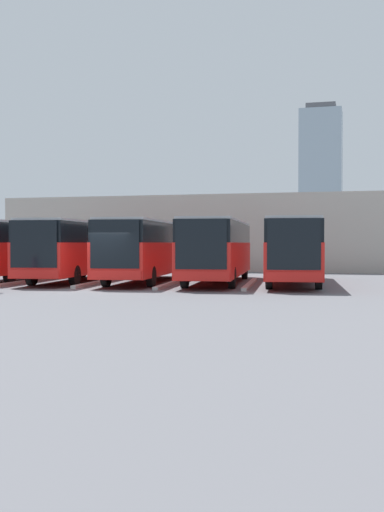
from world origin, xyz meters
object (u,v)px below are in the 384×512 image
(bus_1, at_px, (218,248))
(bus_3, at_px, (79,248))
(bus_4, at_px, (21,248))
(bus_0, at_px, (294,248))
(bus_2, at_px, (147,248))

(bus_1, height_order, bus_3, same)
(bus_1, relative_size, bus_4, 1.00)
(bus_1, bearing_deg, bus_4, -7.64)
(bus_0, distance_m, bus_2, 7.61)
(bus_2, xyz_separation_m, bus_4, (7.60, -0.43, 0.00))
(bus_0, xyz_separation_m, bus_4, (15.19, 0.05, 0.00))
(bus_1, bearing_deg, bus_0, 179.63)
(bus_0, height_order, bus_2, same)
(bus_0, bearing_deg, bus_1, -0.37)
(bus_1, height_order, bus_4, same)
(bus_0, height_order, bus_4, same)
(bus_0, distance_m, bus_3, 11.41)
(bus_1, distance_m, bus_3, 7.60)
(bus_4, bearing_deg, bus_1, 172.36)
(bus_0, relative_size, bus_4, 1.00)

